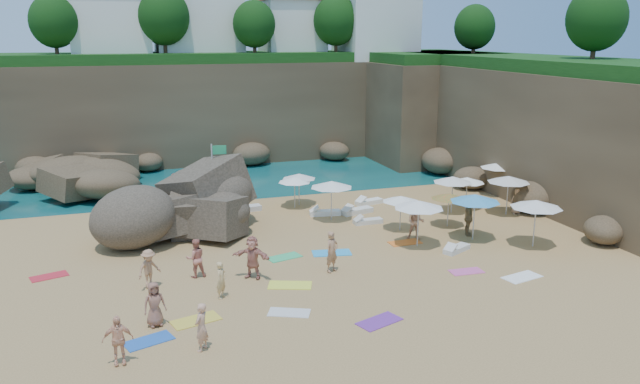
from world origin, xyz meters
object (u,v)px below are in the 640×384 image
object	(u,v)px
lounger_0	(244,209)
person_stand_0	(221,280)
parasol_2	(467,180)
person_stand_5	(175,188)
parasol_1	(331,184)
person_stand_2	(210,196)
parasol_0	(295,180)
person_stand_4	(517,201)
rock_outcrop	(156,229)
flag_pole	(215,172)
person_stand_1	(196,258)
person_stand_3	(469,218)
person_stand_6	(201,327)

from	to	relation	value
lounger_0	person_stand_0	world-z (taller)	person_stand_0
parasol_2	person_stand_5	world-z (taller)	parasol_2
parasol_1	person_stand_2	bearing A→B (deg)	148.32
parasol_0	person_stand_2	size ratio (longest dim) A/B	1.07
parasol_2	parasol_1	bearing A→B (deg)	177.44
parasol_1	parasol_2	size ratio (longest dim) A/B	1.16
parasol_2	person_stand_2	world-z (taller)	parasol_2
parasol_2	person_stand_4	xyz separation A→B (m)	(2.32, -1.80, -1.05)
rock_outcrop	flag_pole	xyz separation A→B (m)	(3.46, 0.78, 2.79)
parasol_1	parasol_2	world-z (taller)	parasol_1
parasol_1	lounger_0	bearing A→B (deg)	142.86
lounger_0	person_stand_0	bearing A→B (deg)	-110.47
person_stand_0	person_stand_1	distance (m)	2.67
person_stand_0	person_stand_5	world-z (taller)	person_stand_5
parasol_2	person_stand_2	size ratio (longest dim) A/B	1.10
person_stand_2	person_stand_3	distance (m)	14.99
person_stand_2	person_stand_6	distance (m)	16.96
person_stand_1	person_stand_5	world-z (taller)	person_stand_5
person_stand_3	person_stand_5	bearing A→B (deg)	67.11
rock_outcrop	person_stand_3	bearing A→B (deg)	-21.91
person_stand_1	person_stand_5	size ratio (longest dim) A/B	0.91
parasol_1	parasol_2	xyz separation A→B (m)	(8.48, -0.38, -0.29)
parasol_2	lounger_0	size ratio (longest dim) A/B	1.04
person_stand_2	person_stand_3	world-z (taller)	person_stand_3
parasol_0	person_stand_5	world-z (taller)	person_stand_5
flag_pole	person_stand_1	distance (m)	8.88
person_stand_4	person_stand_6	world-z (taller)	person_stand_6
lounger_0	person_stand_5	bearing A→B (deg)	133.20
flag_pole	lounger_0	world-z (taller)	flag_pole
parasol_0	parasol_2	bearing A→B (deg)	-20.03
person_stand_3	lounger_0	bearing A→B (deg)	67.99
flag_pole	person_stand_6	bearing A→B (deg)	-100.97
person_stand_0	person_stand_4	xyz separation A→B (m)	(18.53, 6.64, -0.01)
parasol_1	person_stand_1	bearing A→B (deg)	-143.42
parasol_2	person_stand_0	xyz separation A→B (m)	(-16.22, -8.44, -1.03)
rock_outcrop	flag_pole	size ratio (longest dim) A/B	1.97
lounger_0	person_stand_3	world-z (taller)	person_stand_3
flag_pole	person_stand_4	distance (m)	17.63
parasol_2	person_stand_0	world-z (taller)	parasol_2
parasol_1	person_stand_6	world-z (taller)	parasol_1
person_stand_4	person_stand_5	size ratio (longest dim) A/B	0.79
person_stand_0	person_stand_3	distance (m)	14.18
person_stand_4	person_stand_1	bearing A→B (deg)	-145.21
person_stand_4	person_stand_5	bearing A→B (deg)	177.87
parasol_0	parasol_2	xyz separation A→B (m)	(9.74, -3.55, 0.06)
flag_pole	person_stand_4	size ratio (longest dim) A/B	2.92
person_stand_4	person_stand_6	size ratio (longest dim) A/B	0.89
parasol_0	person_stand_6	xyz separation A→B (m)	(-7.82, -16.03, -0.89)
parasol_2	person_stand_0	size ratio (longest dim) A/B	1.36
person_stand_6	person_stand_0	bearing A→B (deg)	-160.13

